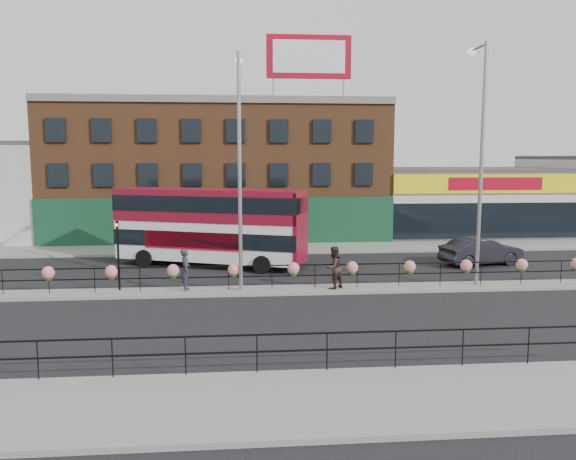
{
  "coord_description": "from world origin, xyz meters",
  "views": [
    {
      "loc": [
        -2.43,
        -25.38,
        6.22
      ],
      "look_at": [
        0.0,
        3.0,
        2.5
      ],
      "focal_mm": 35.0,
      "sensor_mm": 36.0,
      "label": 1
    }
  ],
  "objects": [
    {
      "name": "north_pavement",
      "position": [
        0.0,
        12.0,
        0.07
      ],
      "size": [
        60.0,
        4.0,
        0.15
      ],
      "primitive_type": "cube",
      "color": "gray",
      "rests_on": "ground"
    },
    {
      "name": "median_railing",
      "position": [
        -0.0,
        0.0,
        1.05
      ],
      "size": [
        30.04,
        0.56,
        1.23
      ],
      "color": "black",
      "rests_on": "median"
    },
    {
      "name": "supermarket",
      "position": [
        16.0,
        19.9,
        2.65
      ],
      "size": [
        15.0,
        12.25,
        5.3
      ],
      "color": "silver",
      "rests_on": "ground"
    },
    {
      "name": "median",
      "position": [
        0.0,
        0.0,
        0.07
      ],
      "size": [
        60.0,
        1.6,
        0.15
      ],
      "primitive_type": "cube",
      "color": "gray",
      "rests_on": "ground"
    },
    {
      "name": "south_railing",
      "position": [
        -2.0,
        -10.1,
        0.96
      ],
      "size": [
        20.04,
        0.05,
        1.12
      ],
      "color": "black",
      "rests_on": "south_pavement"
    },
    {
      "name": "ground",
      "position": [
        0.0,
        0.0,
        0.0
      ],
      "size": [
        120.0,
        120.0,
        0.0
      ],
      "primitive_type": "plane",
      "color": "black",
      "rests_on": "ground"
    },
    {
      "name": "pedestrian_b",
      "position": [
        1.85,
        -0.16,
        1.14
      ],
      "size": [
        1.68,
        1.68,
        1.98
      ],
      "primitive_type": "imported",
      "rotation": [
        0.0,
        0.0,
        3.79
      ],
      "color": "#2F251E",
      "rests_on": "median"
    },
    {
      "name": "lamp_column_west",
      "position": [
        -2.43,
        0.09,
        6.46
      ],
      "size": [
        0.38,
        1.87,
        10.65
      ],
      "color": "gray",
      "rests_on": "median"
    },
    {
      "name": "south_pavement",
      "position": [
        0.0,
        -12.0,
        0.07
      ],
      "size": [
        60.0,
        4.0,
        0.15
      ],
      "primitive_type": "cube",
      "color": "gray",
      "rests_on": "ground"
    },
    {
      "name": "double_decker_bus",
      "position": [
        -4.13,
        6.55,
        2.71
      ],
      "size": [
        11.11,
        6.27,
        4.41
      ],
      "color": "white",
      "rests_on": "ground"
    },
    {
      "name": "brick_building",
      "position": [
        -4.0,
        19.96,
        5.13
      ],
      "size": [
        25.0,
        12.21,
        10.3
      ],
      "color": "brown",
      "rests_on": "ground"
    },
    {
      "name": "billboard",
      "position": [
        2.5,
        14.99,
        13.18
      ],
      "size": [
        6.0,
        0.29,
        4.4
      ],
      "color": "#A4061B",
      "rests_on": "brick_building"
    },
    {
      "name": "lamp_column_east",
      "position": [
        8.81,
        0.36,
        6.85
      ],
      "size": [
        0.41,
        1.98,
        11.31
      ],
      "color": "gray",
      "rests_on": "median"
    },
    {
      "name": "car",
      "position": [
        11.47,
        5.59,
        0.8
      ],
      "size": [
        3.89,
        5.6,
        1.59
      ],
      "primitive_type": "imported",
      "rotation": [
        0.0,
        0.0,
        1.81
      ],
      "color": "black",
      "rests_on": "ground"
    },
    {
      "name": "yellow_line_inner",
      "position": [
        0.0,
        -9.7,
        0.01
      ],
      "size": [
        60.0,
        0.1,
        0.01
      ],
      "primitive_type": "cube",
      "color": "gold",
      "rests_on": "ground"
    },
    {
      "name": "yellow_line_outer",
      "position": [
        0.0,
        -9.88,
        0.01
      ],
      "size": [
        60.0,
        0.1,
        0.01
      ],
      "primitive_type": "cube",
      "color": "gold",
      "rests_on": "ground"
    },
    {
      "name": "traffic_light_median",
      "position": [
        -8.0,
        0.39,
        2.47
      ],
      "size": [
        0.15,
        0.28,
        3.65
      ],
      "color": "black",
      "rests_on": "median"
    },
    {
      "name": "pedestrian_a",
      "position": [
        -4.95,
        0.13,
        1.11
      ],
      "size": [
        0.75,
        0.54,
        1.91
      ],
      "primitive_type": "imported",
      "rotation": [
        0.0,
        0.0,
        1.63
      ],
      "color": "#292832",
      "rests_on": "median"
    }
  ]
}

